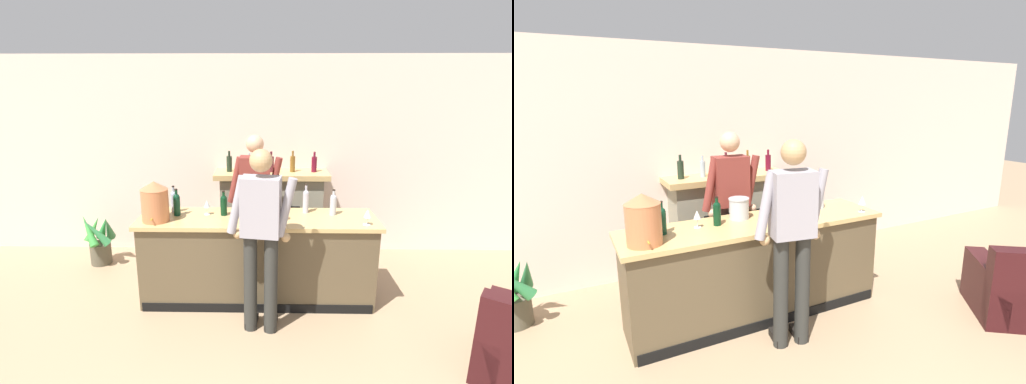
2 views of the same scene
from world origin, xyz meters
TOP-DOWN VIEW (x-y plane):
  - wall_back_panel at (0.00, 4.58)m, footprint 12.00×0.07m
  - bar_counter at (-0.13, 3.14)m, footprint 2.58×0.70m
  - fireplace_stone at (0.04, 4.32)m, footprint 1.53×0.52m
  - potted_plant_corner at (-2.27, 3.99)m, footprint 0.48×0.48m
  - person_customer at (-0.09, 2.53)m, footprint 0.65×0.35m
  - person_bartender at (-0.17, 3.66)m, footprint 0.66×0.31m
  - copper_dispenser at (-1.20, 3.01)m, footprint 0.29×0.33m
  - ice_bucket_steel at (-0.23, 3.30)m, footprint 0.20×0.20m
  - wine_bottle_cabernet_heavy at (0.41, 3.31)m, footprint 0.07×0.07m
  - wine_bottle_chardonnay_pale at (-1.01, 3.19)m, footprint 0.08×0.08m
  - wine_bottle_riesling_slim at (0.70, 3.24)m, footprint 0.07×0.07m
  - wine_bottle_burgundy_dark at (-1.07, 3.30)m, footprint 0.07×0.07m
  - wine_bottle_rose_blush at (-0.50, 3.21)m, footprint 0.07×0.07m
  - wine_glass_front_left at (1.00, 2.92)m, footprint 0.08×0.08m
  - wine_glass_back_row at (0.16, 3.08)m, footprint 0.08×0.08m
  - wine_glass_front_right at (-0.68, 3.22)m, footprint 0.07×0.07m

SIDE VIEW (x-z plane):
  - potted_plant_corner at x=-2.27m, z-range -0.02..0.70m
  - bar_counter at x=-0.13m, z-range 0.00..0.97m
  - fireplace_stone at x=0.04m, z-range -0.13..1.38m
  - person_bartender at x=-0.17m, z-range 0.10..1.90m
  - person_customer at x=-0.09m, z-range 0.10..1.92m
  - ice_bucket_steel at x=-0.23m, z-range 0.97..1.18m
  - wine_glass_back_row at x=0.16m, z-range 1.00..1.16m
  - wine_glass_front_right at x=-0.68m, z-range 1.00..1.17m
  - wine_glass_front_left at x=1.00m, z-range 1.00..1.17m
  - wine_bottle_rose_blush at x=-0.50m, z-range 0.96..1.23m
  - wine_bottle_riesling_slim at x=0.70m, z-range 0.96..1.24m
  - wine_bottle_chardonnay_pale at x=-1.01m, z-range 0.96..1.26m
  - wine_bottle_burgundy_dark at x=-1.07m, z-range 0.95..1.26m
  - wine_bottle_cabernet_heavy at x=0.41m, z-range 0.95..1.28m
  - copper_dispenser at x=-1.20m, z-range 0.97..1.40m
  - wall_back_panel at x=0.00m, z-range 0.00..2.75m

